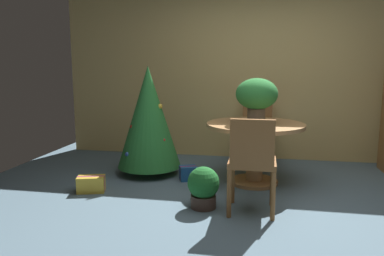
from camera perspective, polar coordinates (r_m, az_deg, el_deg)
ground_plane at (r=3.76m, az=9.82°, el=-12.20°), size 6.60×6.60×0.00m
back_wall_panel at (r=5.70m, az=10.65°, el=8.48°), size 6.00×0.10×2.60m
round_dining_table at (r=4.46m, az=9.44°, el=-1.87°), size 1.13×1.13×0.72m
flower_vase at (r=4.39m, az=9.68°, el=4.82°), size 0.48×0.48×0.52m
wooden_chair_near at (r=3.53m, az=9.02°, el=-4.69°), size 0.44×0.43×0.91m
wooden_chair_far at (r=5.42m, az=9.73°, el=0.31°), size 0.46×0.43×0.94m
holiday_tree at (r=4.80m, az=-6.52°, el=1.66°), size 0.80×0.80×1.37m
gift_box_blue at (r=4.63m, az=-0.58°, el=-6.79°), size 0.25×0.23×0.17m
gift_box_gold at (r=4.35m, az=-14.90°, el=-8.14°), size 0.33×0.25×0.18m
potted_plant at (r=3.73m, az=1.72°, el=-8.77°), size 0.31×0.31×0.41m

